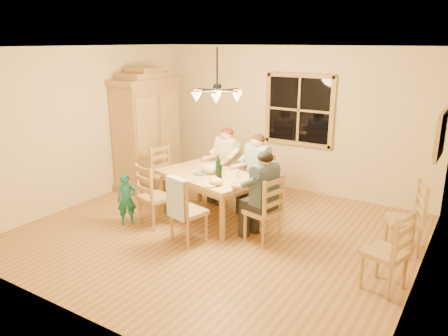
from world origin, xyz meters
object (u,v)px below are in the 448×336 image
Objects in this scene: chair_end_left at (167,185)px; chair_spare_back at (403,231)px; adult_plaid_man at (257,164)px; wine_bottle_b at (220,170)px; chair_far_left at (226,185)px; chair_near_left at (156,206)px; armoire at (147,133)px; chair_near_right at (189,221)px; adult_woman at (226,156)px; wine_bottle_a at (218,166)px; chair_far_right at (256,195)px; child at (127,200)px; chandelier at (217,94)px; adult_slate_man at (263,185)px; chair_end_right at (262,221)px; chair_spare_front at (384,265)px; dining_table at (209,180)px.

chair_end_left and chair_spare_back have the same top height.
adult_plaid_man reaches higher than wine_bottle_b.
chair_near_left is (-0.37, -1.49, 0.00)m from chair_far_left.
armoire is 2.32× the size of chair_near_right.
adult_woman reaches higher than wine_bottle_a.
armoire reaches higher than chair_near_right.
chair_far_left is 0.72m from chair_far_right.
chair_end_left is 1.22× the size of child.
chandelier is 2.42m from chair_end_left.
adult_slate_man is 1.08× the size of child.
chair_end_right is at bearing 46.74° from chair_near_right.
chair_near_right is at bearing -36.90° from armoire.
chair_far_left is at bearing 116.67° from wine_bottle_b.
chandelier reaches higher than adult_slate_man.
child is (-0.77, -1.70, 0.10)m from chair_far_left.
armoire reaches higher than chair_spare_back.
adult_plaid_man is at bearing 93.37° from chair_near_right.
chair_spare_front is at bearing -10.53° from wine_bottle_b.
adult_woman is at bearing 136.74° from chair_end_left.
chair_near_right is (0.41, -1.69, 0.00)m from chair_far_left.
chair_far_right and chair_near_left have the same top height.
chair_spare_front is at bearing 13.89° from chair_near_left.
adult_slate_man is at bearing -14.09° from dining_table.
armoire is at bearing 63.21° from chair_spare_back.
adult_woman is at bearing 0.00° from chair_far_right.
chandelier is 2.22m from child.
chair_near_left is at bearing -180.00° from chair_near_right.
chair_far_right is at bearing 64.80° from chair_near_left.
chair_near_right is at bearing -114.48° from chandelier.
wine_bottle_b is (-0.18, -0.85, 0.08)m from adult_plaid_man.
chair_end_left is (-0.89, -0.57, 0.00)m from chair_far_left.
chair_far_right and chair_end_left have the same top height.
chair_far_right is at bearing 46.64° from adult_slate_man.
armoire reaches higher than chair_end_left.
chandelier is 0.78× the size of chair_spare_front.
adult_woman is 0.88× the size of chair_spare_back.
armoire is at bearing 71.79° from child.
adult_slate_man is at bearing -19.45° from armoire.
dining_table is 2.96m from chair_spare_front.
chair_end_left is (0.92, -0.55, -0.75)m from armoire.
chair_far_left is 1.00× the size of chair_near_left.
child is 0.82× the size of chair_spare_front.
chair_end_left is 1.15m from child.
armoire is at bearing 14.79° from chair_far_left.
adult_woman reaches higher than dining_table.
chair_near_right is at bearing 93.37° from chair_far_right.
armoire is 4.94m from chair_spare_back.
chair_far_right is 1.64m from chair_end_left.
chair_near_left is 3.00× the size of wine_bottle_b.
chair_far_right is at bearing 117.98° from chair_end_left.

